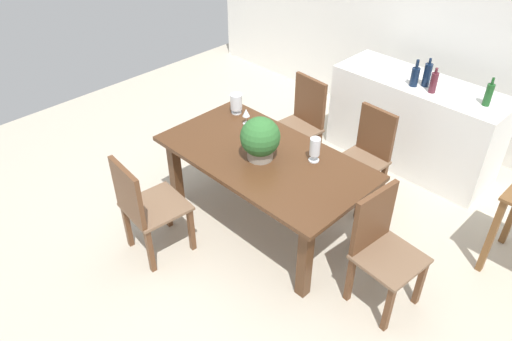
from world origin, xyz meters
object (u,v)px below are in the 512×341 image
dining_table (264,166)px  wine_bottle_clear (434,82)px  wine_bottle_green (489,94)px  wine_bottle_dark (427,75)px  crystal_vase_center_near (315,148)px  chair_far_right (367,153)px  wine_bottle_tall (415,76)px  flower_centerpiece (260,138)px  kitchen_counter (414,123)px  chair_far_left (301,120)px  chair_near_left (144,205)px  crystal_vase_left (236,102)px  chair_foot_end (381,244)px  wine_glass (246,113)px

dining_table → wine_bottle_clear: 1.83m
wine_bottle_green → wine_bottle_dark: size_ratio=0.95×
crystal_vase_center_near → wine_bottle_clear: (0.23, 1.46, 0.16)m
chair_far_right → wine_bottle_tall: (-0.04, 0.74, 0.52)m
wine_bottle_tall → wine_bottle_clear: size_ratio=1.08×
flower_centerpiece → kitchen_counter: 1.99m
chair_far_left → chair_near_left: bearing=-85.3°
flower_centerpiece → wine_bottle_dark: bearing=76.0°
crystal_vase_center_near → crystal_vase_left: bearing=174.7°
flower_centerpiece → wine_bottle_green: (1.05, 1.86, 0.10)m
chair_near_left → wine_bottle_clear: bearing=-105.2°
chair_far_right → crystal_vase_left: bearing=-147.9°
dining_table → flower_centerpiece: flower_centerpiece is taller
chair_far_left → kitchen_counter: chair_far_left is taller
chair_far_left → chair_foot_end: (1.59, -0.95, 0.00)m
flower_centerpiece → crystal_vase_center_near: 0.45m
dining_table → wine_bottle_clear: (0.57, 1.69, 0.40)m
wine_glass → wine_bottle_clear: (1.06, 1.44, 0.18)m
chair_near_left → chair_far_right: bearing=-108.3°
wine_bottle_dark → wine_bottle_tall: 0.12m
wine_bottle_dark → chair_near_left: bearing=-107.8°
chair_near_left → crystal_vase_center_near: bearing=-117.3°
chair_near_left → flower_centerpiece: size_ratio=2.55×
chair_near_left → wine_glass: size_ratio=6.17×
flower_centerpiece → wine_glass: 0.58m
chair_far_right → kitchen_counter: size_ratio=0.55×
wine_bottle_green → wine_bottle_clear: bearing=-166.5°
wine_glass → wine_bottle_green: bearing=45.3°
chair_far_left → crystal_vase_center_near: chair_far_left is taller
flower_centerpiece → crystal_vase_left: (-0.70, 0.38, -0.08)m
chair_foot_end → wine_glass: (-1.67, 0.25, 0.32)m
flower_centerpiece → chair_far_right: bearing=67.5°
crystal_vase_left → crystal_vase_center_near: size_ratio=0.91×
chair_far_right → crystal_vase_center_near: bearing=-92.9°
dining_table → chair_foot_end: 1.19m
wine_glass → wine_bottle_tall: bearing=59.1°
dining_table → chair_far_left: (-0.40, 0.96, -0.10)m
chair_far_right → dining_table: bearing=-110.7°
wine_bottle_tall → flower_centerpiece: bearing=-102.1°
chair_near_left → wine_bottle_dark: size_ratio=3.36×
crystal_vase_left → chair_foot_end: bearing=-9.7°
wine_bottle_tall → crystal_vase_center_near: bearing=-91.2°
crystal_vase_left → kitchen_counter: crystal_vase_left is taller
wine_bottle_green → wine_bottle_dark: 0.59m
chair_far_left → wine_bottle_green: size_ratio=3.62×
flower_centerpiece → crystal_vase_left: 0.80m
kitchen_counter → wine_bottle_green: 0.87m
dining_table → chair_far_right: 1.05m
chair_near_left → kitchen_counter: 2.92m
wine_glass → crystal_vase_center_near: bearing=-1.5°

